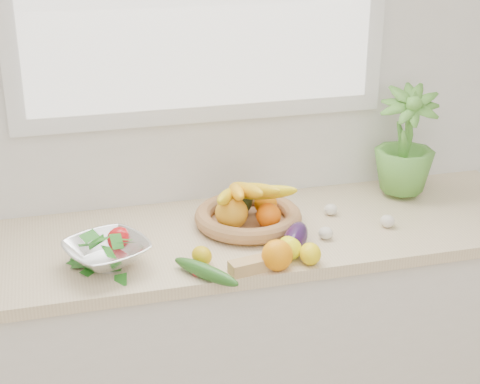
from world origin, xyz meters
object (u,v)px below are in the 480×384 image
object	(u,v)px
apple	(120,239)
fruit_basket	(247,211)
cucumber	(206,272)
colander_with_spinach	(107,248)
eggplant	(296,238)
potted_herb	(406,140)

from	to	relation	value
apple	fruit_basket	size ratio (longest dim) A/B	0.19
cucumber	fruit_basket	size ratio (longest dim) A/B	0.58
apple	cucumber	world-z (taller)	apple
colander_with_spinach	eggplant	bearing A→B (deg)	-3.48
potted_herb	apple	bearing A→B (deg)	-170.15
cucumber	potted_herb	distance (m)	0.95
cucumber	potted_herb	size ratio (longest dim) A/B	0.63
eggplant	cucumber	world-z (taller)	eggplant
cucumber	fruit_basket	world-z (taller)	fruit_basket
cucumber	colander_with_spinach	xyz separation A→B (m)	(-0.27, 0.15, 0.04)
fruit_basket	colander_with_spinach	world-z (taller)	fruit_basket
potted_herb	eggplant	bearing A→B (deg)	-149.07
eggplant	cucumber	size ratio (longest dim) A/B	0.77
apple	colander_with_spinach	distance (m)	0.11
apple	potted_herb	size ratio (longest dim) A/B	0.21
eggplant	cucumber	distance (m)	0.33
eggplant	fruit_basket	world-z (taller)	fruit_basket
eggplant	potted_herb	distance (m)	0.63
potted_herb	colander_with_spinach	bearing A→B (deg)	-165.97
cucumber	potted_herb	bearing A→B (deg)	26.96
apple	colander_with_spinach	world-z (taller)	colander_with_spinach
eggplant	potted_herb	bearing A→B (deg)	30.93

